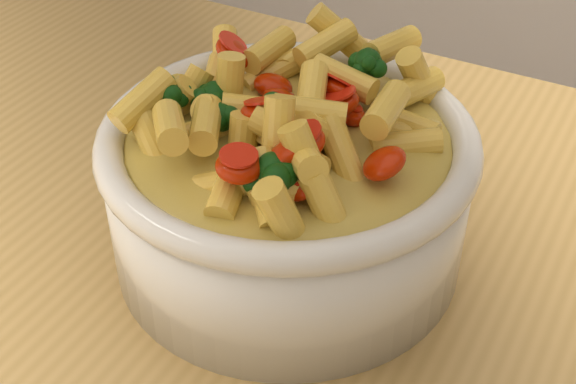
% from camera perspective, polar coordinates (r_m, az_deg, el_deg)
% --- Properties ---
extents(table, '(1.20, 0.80, 0.90)m').
position_cam_1_polar(table, '(0.66, -11.78, -11.12)').
color(table, '#AF874B').
rests_on(table, ground).
extents(serving_bowl, '(0.25, 0.25, 0.11)m').
position_cam_1_polar(serving_bowl, '(0.54, 0.00, 0.11)').
color(serving_bowl, white).
rests_on(serving_bowl, table).
extents(pasta_salad, '(0.20, 0.20, 0.04)m').
position_cam_1_polar(pasta_salad, '(0.51, 0.00, 6.10)').
color(pasta_salad, '#FBD04F').
rests_on(pasta_salad, serving_bowl).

